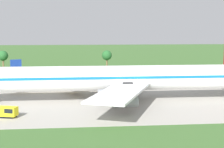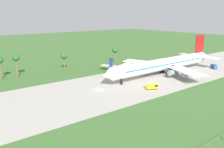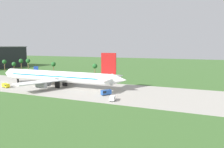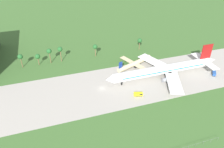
{
  "view_description": "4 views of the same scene",
  "coord_description": "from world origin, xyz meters",
  "views": [
    {
      "loc": [
        33.11,
        -82.13,
        17.62
      ],
      "look_at": [
        41.18,
        0.07,
        6.69
      ],
      "focal_mm": 55.0,
      "sensor_mm": 36.0,
      "label": 1
    },
    {
      "loc": [
        -58.19,
        -81.54,
        31.28
      ],
      "look_at": [
        7.31,
        0.07,
        5.69
      ],
      "focal_mm": 40.0,
      "sensor_mm": 36.0,
      "label": 2
    },
    {
      "loc": [
        117.16,
        -97.32,
        22.32
      ],
      "look_at": [
        75.06,
        0.07,
        8.73
      ],
      "focal_mm": 35.0,
      "sensor_mm": 36.0,
      "label": 3
    },
    {
      "loc": [
        -27.7,
        -104.48,
        81.01
      ],
      "look_at": [
        7.98,
        5.0,
        6.0
      ],
      "focal_mm": 35.0,
      "sensor_mm": 36.0,
      "label": 4
    }
  ],
  "objects": [
    {
      "name": "taxiway_strip",
      "position": [
        0.0,
        0.0,
        0.01
      ],
      "size": [
        320.0,
        44.0,
        0.02
      ],
      "color": "#A8A399",
      "rests_on": "ground_plane"
    },
    {
      "name": "regional_aircraft",
      "position": [
        28.79,
        17.12,
        3.1
      ],
      "size": [
        29.34,
        26.78,
        9.4
      ],
      "color": "beige",
      "rests_on": "ground_plane"
    },
    {
      "name": "ground_plane",
      "position": [
        0.0,
        0.0,
        0.0
      ],
      "size": [
        600.0,
        600.0,
        0.0
      ],
      "primitive_type": "plane",
      "color": "#3D662D"
    },
    {
      "name": "catering_van",
      "position": [
        82.69,
        -17.29,
        1.14
      ],
      "size": [
        3.01,
        4.45,
        2.08
      ],
      "color": "black",
      "rests_on": "ground_plane"
    },
    {
      "name": "palm_tree_row",
      "position": [
        -13.32,
        41.93,
        8.38
      ],
      "size": [
        94.09,
        3.6,
        11.94
      ],
      "color": "brown",
      "rests_on": "ground_plane"
    },
    {
      "name": "fuel_truck",
      "position": [
        18.37,
        -13.49,
        1.19
      ],
      "size": [
        5.57,
        3.38,
        2.18
      ],
      "color": "black",
      "rests_on": "ground_plane"
    },
    {
      "name": "jet_airliner",
      "position": [
        42.86,
        0.07,
        5.65
      ],
      "size": [
        80.18,
        51.7,
        19.03
      ],
      "color": "white",
      "rests_on": "ground_plane"
    },
    {
      "name": "baggage_tug",
      "position": [
        75.79,
        -8.71,
        1.3
      ],
      "size": [
        4.36,
        5.03,
        2.41
      ],
      "color": "black",
      "rests_on": "ground_plane"
    }
  ]
}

